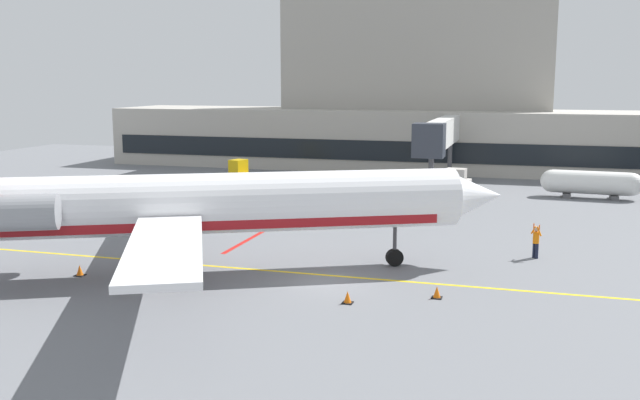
{
  "coord_description": "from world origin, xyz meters",
  "views": [
    {
      "loc": [
        9.41,
        -32.31,
        9.62
      ],
      "look_at": [
        -1.8,
        5.45,
        3.0
      ],
      "focal_mm": 40.32,
      "sensor_mm": 36.0,
      "label": 1
    }
  ],
  "objects_px": {
    "regional_jet": "(192,205)",
    "marshaller": "(536,241)",
    "pushback_tractor": "(243,174)",
    "baggage_tug": "(317,202)",
    "fuel_tank": "(591,183)",
    "belt_loader": "(457,182)"
  },
  "relations": [
    {
      "from": "belt_loader",
      "to": "marshaller",
      "type": "distance_m",
      "value": 22.78
    },
    {
      "from": "fuel_tank",
      "to": "belt_loader",
      "type": "bearing_deg",
      "value": -178.1
    },
    {
      "from": "regional_jet",
      "to": "marshaller",
      "type": "relative_size",
      "value": 15.66
    },
    {
      "from": "regional_jet",
      "to": "marshaller",
      "type": "xyz_separation_m",
      "value": [
        16.33,
        8.35,
        -2.59
      ]
    },
    {
      "from": "regional_jet",
      "to": "fuel_tank",
      "type": "height_order",
      "value": "regional_jet"
    },
    {
      "from": "belt_loader",
      "to": "marshaller",
      "type": "relative_size",
      "value": 1.88
    },
    {
      "from": "marshaller",
      "to": "regional_jet",
      "type": "bearing_deg",
      "value": -152.92
    },
    {
      "from": "pushback_tractor",
      "to": "belt_loader",
      "type": "distance_m",
      "value": 19.67
    },
    {
      "from": "pushback_tractor",
      "to": "marshaller",
      "type": "height_order",
      "value": "pushback_tractor"
    },
    {
      "from": "pushback_tractor",
      "to": "marshaller",
      "type": "relative_size",
      "value": 1.76
    },
    {
      "from": "pushback_tractor",
      "to": "baggage_tug",
      "type": "bearing_deg",
      "value": -49.74
    },
    {
      "from": "pushback_tractor",
      "to": "belt_loader",
      "type": "height_order",
      "value": "pushback_tractor"
    },
    {
      "from": "fuel_tank",
      "to": "pushback_tractor",
      "type": "bearing_deg",
      "value": -178.65
    },
    {
      "from": "fuel_tank",
      "to": "regional_jet",
      "type": "bearing_deg",
      "value": -124.05
    },
    {
      "from": "baggage_tug",
      "to": "fuel_tank",
      "type": "xyz_separation_m",
      "value": [
        19.29,
        13.9,
        0.26
      ]
    },
    {
      "from": "fuel_tank",
      "to": "marshaller",
      "type": "bearing_deg",
      "value": -100.99
    },
    {
      "from": "regional_jet",
      "to": "pushback_tractor",
      "type": "bearing_deg",
      "value": 108.21
    },
    {
      "from": "baggage_tug",
      "to": "marshaller",
      "type": "height_order",
      "value": "baggage_tug"
    },
    {
      "from": "baggage_tug",
      "to": "marshaller",
      "type": "relative_size",
      "value": 1.8
    },
    {
      "from": "marshaller",
      "to": "pushback_tractor",
      "type": "bearing_deg",
      "value": 140.6
    },
    {
      "from": "pushback_tractor",
      "to": "regional_jet",
      "type": "bearing_deg",
      "value": -71.79
    },
    {
      "from": "pushback_tractor",
      "to": "fuel_tank",
      "type": "xyz_separation_m",
      "value": [
        30.45,
        0.72,
        0.27
      ]
    }
  ]
}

